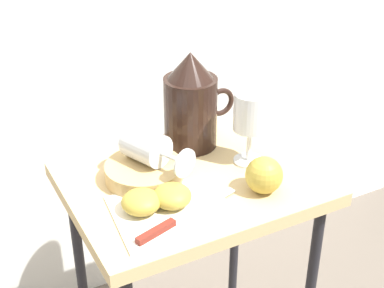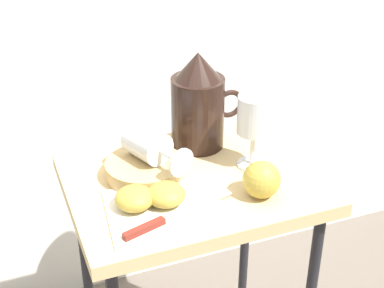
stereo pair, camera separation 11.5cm
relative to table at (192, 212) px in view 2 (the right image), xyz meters
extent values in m
cube|color=white|center=(0.00, 0.55, 0.31)|extent=(2.40, 0.03, 1.88)
cube|color=tan|center=(0.00, 0.00, 0.07)|extent=(0.51, 0.40, 0.03)
cylinder|color=black|center=(-0.22, 0.16, -0.28)|extent=(0.02, 0.02, 0.68)
cylinder|color=black|center=(0.22, 0.16, -0.28)|extent=(0.02, 0.02, 0.68)
cube|color=silver|center=(-0.09, -0.09, 0.09)|extent=(0.24, 0.21, 0.00)
cylinder|color=tan|center=(-0.09, 0.04, 0.11)|extent=(0.16, 0.16, 0.03)
cylinder|color=black|center=(0.06, 0.13, 0.17)|extent=(0.12, 0.12, 0.16)
cylinder|color=#D1661E|center=(0.06, 0.13, 0.14)|extent=(0.11, 0.11, 0.09)
cone|color=black|center=(0.06, 0.13, 0.28)|extent=(0.10, 0.10, 0.06)
torus|color=black|center=(0.14, 0.13, 0.18)|extent=(0.07, 0.01, 0.07)
cylinder|color=silver|center=(0.14, 0.00, 0.09)|extent=(0.06, 0.06, 0.00)
cylinder|color=silver|center=(0.14, 0.00, 0.13)|extent=(0.01, 0.01, 0.07)
cylinder|color=silver|center=(0.14, 0.00, 0.21)|extent=(0.07, 0.07, 0.08)
cylinder|color=#D1661E|center=(0.14, 0.00, 0.19)|extent=(0.06, 0.06, 0.04)
cylinder|color=silver|center=(-0.08, 0.05, 0.16)|extent=(0.10, 0.11, 0.07)
cylinder|color=silver|center=(-0.05, -0.02, 0.16)|extent=(0.03, 0.06, 0.01)
cylinder|color=silver|center=(-0.04, -0.04, 0.16)|extent=(0.06, 0.03, 0.06)
ellipsoid|color=#B29938|center=(-0.14, -0.06, 0.11)|extent=(0.08, 0.08, 0.04)
ellipsoid|color=#B29938|center=(-0.08, -0.07, 0.11)|extent=(0.08, 0.08, 0.04)
sphere|color=#B29938|center=(0.10, -0.11, 0.13)|extent=(0.08, 0.08, 0.08)
cube|color=silver|center=(-0.03, -0.11, 0.09)|extent=(0.16, 0.06, 0.00)
cube|color=maroon|center=(-0.15, -0.14, 0.10)|extent=(0.09, 0.04, 0.01)
camera|label=1|loc=(-0.47, -0.89, 0.74)|focal=53.68mm
camera|label=2|loc=(-0.36, -0.94, 0.74)|focal=53.68mm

